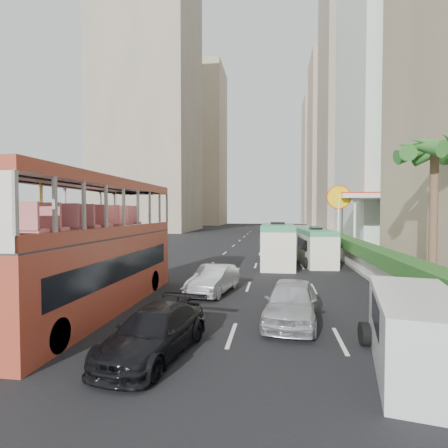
% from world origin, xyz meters
% --- Properties ---
extents(ground_plane, '(200.00, 200.00, 0.00)m').
position_xyz_m(ground_plane, '(0.00, 0.00, 0.00)').
color(ground_plane, black).
rests_on(ground_plane, ground).
extents(double_decker_bus, '(2.50, 11.00, 5.06)m').
position_xyz_m(double_decker_bus, '(-6.00, 0.00, 2.53)').
color(double_decker_bus, '#A63C28').
rests_on(double_decker_bus, ground).
extents(car_silver_lane_a, '(2.05, 4.10, 1.29)m').
position_xyz_m(car_silver_lane_a, '(-1.90, 3.39, 0.00)').
color(car_silver_lane_a, silver).
rests_on(car_silver_lane_a, ground).
extents(car_silver_lane_b, '(2.19, 4.40, 1.44)m').
position_xyz_m(car_silver_lane_b, '(1.47, -0.49, 0.00)').
color(car_silver_lane_b, silver).
rests_on(car_silver_lane_b, ground).
extents(car_black, '(2.36, 4.44, 1.22)m').
position_xyz_m(car_black, '(-2.24, -3.76, 0.00)').
color(car_black, black).
rests_on(car_black, ground).
extents(van_asset, '(2.13, 4.29, 1.17)m').
position_xyz_m(van_asset, '(0.79, 14.57, 0.00)').
color(van_asset, silver).
rests_on(van_asset, ground).
extents(minibus_near, '(2.19, 6.55, 2.90)m').
position_xyz_m(minibus_near, '(1.12, 12.39, 1.45)').
color(minibus_near, silver).
rests_on(minibus_near, ground).
extents(minibus_far, '(2.42, 5.82, 2.51)m').
position_xyz_m(minibus_far, '(3.83, 13.23, 1.26)').
color(minibus_far, silver).
rests_on(minibus_far, ground).
extents(panel_van_near, '(2.68, 4.85, 1.83)m').
position_xyz_m(panel_van_near, '(4.24, -3.74, 0.92)').
color(panel_van_near, silver).
rests_on(panel_van_near, ground).
extents(panel_van_far, '(2.48, 5.44, 2.12)m').
position_xyz_m(panel_van_far, '(4.03, 21.93, 1.06)').
color(panel_van_far, silver).
rests_on(panel_van_far, ground).
extents(sidewalk, '(6.00, 120.00, 0.18)m').
position_xyz_m(sidewalk, '(9.00, 25.00, 0.09)').
color(sidewalk, '#99968C').
rests_on(sidewalk, ground).
extents(kerb_wall, '(0.30, 44.00, 1.00)m').
position_xyz_m(kerb_wall, '(6.20, 14.00, 0.68)').
color(kerb_wall, silver).
rests_on(kerb_wall, sidewalk).
extents(hedge, '(1.10, 44.00, 0.70)m').
position_xyz_m(hedge, '(6.20, 14.00, 1.53)').
color(hedge, '#2D6626').
rests_on(hedge, kerb_wall).
extents(palm_tree, '(0.36, 0.36, 6.40)m').
position_xyz_m(palm_tree, '(7.80, 4.00, 3.38)').
color(palm_tree, brown).
rests_on(palm_tree, sidewalk).
extents(shell_station, '(6.50, 8.00, 5.50)m').
position_xyz_m(shell_station, '(10.00, 23.00, 2.75)').
color(shell_station, silver).
rests_on(shell_station, ground).
extents(tower_stripe, '(16.00, 18.00, 58.00)m').
position_xyz_m(tower_stripe, '(18.00, 34.00, 29.00)').
color(tower_stripe, white).
rests_on(tower_stripe, ground).
extents(tower_mid, '(16.00, 16.00, 50.00)m').
position_xyz_m(tower_mid, '(18.00, 58.00, 25.00)').
color(tower_mid, tan).
rests_on(tower_mid, ground).
extents(tower_far_a, '(14.00, 14.00, 44.00)m').
position_xyz_m(tower_far_a, '(17.00, 82.00, 22.00)').
color(tower_far_a, tan).
rests_on(tower_far_a, ground).
extents(tower_far_b, '(14.00, 14.00, 40.00)m').
position_xyz_m(tower_far_b, '(17.00, 104.00, 20.00)').
color(tower_far_b, tan).
rests_on(tower_far_b, ground).
extents(tower_left_a, '(18.00, 18.00, 52.00)m').
position_xyz_m(tower_left_a, '(-24.00, 55.00, 26.00)').
color(tower_left_a, tan).
rests_on(tower_left_a, ground).
extents(tower_left_b, '(16.00, 16.00, 46.00)m').
position_xyz_m(tower_left_b, '(-22.00, 90.00, 23.00)').
color(tower_left_b, tan).
rests_on(tower_left_b, ground).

